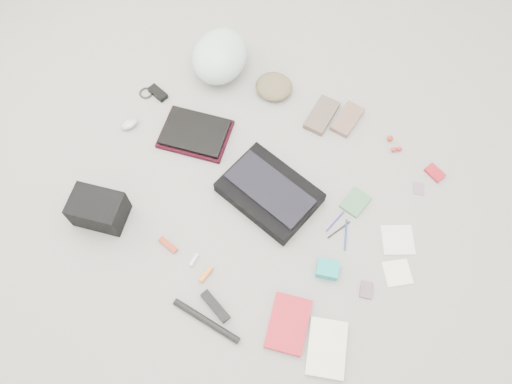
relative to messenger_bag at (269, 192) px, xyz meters
The scene contains 33 objects.
ground_plane 0.07m from the messenger_bag, 145.61° to the right, with size 4.00×4.00×0.00m, color gray.
messenger_bag is the anchor object (origin of this frame).
bag_flap 0.04m from the messenger_bag, 143.13° to the right, with size 0.40×0.18×0.01m, color black.
laptop_sleeve 0.48m from the messenger_bag, 167.10° to the left, with size 0.33×0.24×0.02m, color black.
laptop 0.48m from the messenger_bag, 167.10° to the left, with size 0.30×0.22×0.02m, color black.
bike_helmet 0.78m from the messenger_bag, 138.03° to the left, with size 0.27×0.34×0.21m, color silver.
beanie 0.60m from the messenger_bag, 116.73° to the left, with size 0.19×0.18×0.07m, color brown.
mitten_left 0.51m from the messenger_bag, 88.30° to the left, with size 0.10×0.21×0.03m, color brown.
mitten_right 0.57m from the messenger_bag, 76.16° to the left, with size 0.09×0.19×0.03m, color #7D5C50.
power_brick 0.80m from the messenger_bag, 164.03° to the left, with size 0.10×0.05×0.03m, color black.
cable_coil 0.85m from the messenger_bag, 166.79° to the left, with size 0.07×0.07×0.01m, color black.
mouse 0.78m from the messenger_bag, behind, with size 0.06×0.09×0.03m, color #A19EAE.
camera_bag 0.76m from the messenger_bag, 142.75° to the right, with size 0.23×0.16×0.15m, color black.
multitool 0.51m from the messenger_bag, 121.83° to the right, with size 0.09×0.03×0.01m, color #9A3018.
toiletry_tube_white 0.45m from the messenger_bag, 106.98° to the right, with size 0.02×0.02×0.06m, color silver.
toiletry_tube_orange 0.46m from the messenger_bag, 96.47° to the right, with size 0.02×0.02×0.08m, color orange.
u_lock 0.56m from the messenger_bag, 84.45° to the right, with size 0.15×0.04×0.03m, color black.
bike_pump 0.63m from the messenger_bag, 85.09° to the right, with size 0.03×0.03×0.31m, color black.
book_red 0.59m from the messenger_bag, 53.41° to the right, with size 0.15×0.23×0.02m, color red.
book_white 0.71m from the messenger_bag, 42.28° to the right, with size 0.15×0.23×0.02m, color silver.
notepad 0.40m from the messenger_bag, 24.33° to the left, with size 0.09×0.13×0.01m, color #40714A.
pen_blue 0.32m from the messenger_bag, ahead, with size 0.01×0.01×0.12m, color navy.
pen_black 0.35m from the messenger_bag, ahead, with size 0.01×0.01×0.13m, color black.
pen_navy 0.39m from the messenger_bag, ahead, with size 0.01×0.01×0.15m, color navy.
accordion_wallet 0.43m from the messenger_bag, 26.13° to the right, with size 0.09×0.07×0.05m, color #10A5A4.
card_deck 0.60m from the messenger_bag, 17.98° to the right, with size 0.05×0.07×0.01m, color slate.
napkin_top 0.61m from the messenger_bag, ahead, with size 0.14×0.14×0.01m, color silver.
napkin_bottom 0.66m from the messenger_bag, ahead, with size 0.11×0.11×0.01m, color white.
lollipop_a 0.66m from the messenger_bag, 56.68° to the left, with size 0.03×0.03×0.03m, color #9E2E18.
lollipop_b 0.64m from the messenger_bag, 51.39° to the left, with size 0.03×0.03×0.03m, color #A62E1D.
lollipop_c 0.67m from the messenger_bag, 50.89° to the left, with size 0.02×0.02×0.02m, color red.
altoids_tin 0.79m from the messenger_bag, 38.01° to the left, with size 0.09×0.06×0.02m, color #AA1B28.
stamp_sheet 0.69m from the messenger_bag, 32.56° to the left, with size 0.05×0.06×0.00m, color gray.
Camera 1 is at (0.48, -0.85, 2.07)m, focal length 35.00 mm.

